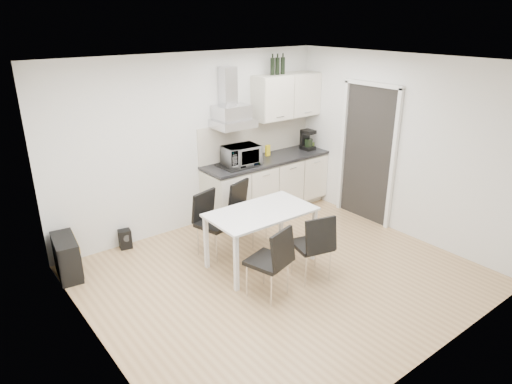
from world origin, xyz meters
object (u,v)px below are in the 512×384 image
Objects in this scene: dining_table at (261,217)px; chair_near_right at (311,246)px; chair_far_left at (215,225)px; chair_near_left at (268,262)px; floor_speaker at (125,239)px; kitchenette at (267,163)px; chair_far_right at (250,213)px; guitar_amp at (67,257)px.

dining_table is 0.74m from chair_near_right.
chair_near_right is at bearing -67.00° from dining_table.
chair_far_left and chair_near_left have the same top height.
floor_speaker is (-0.91, 0.93, -0.30)m from chair_far_left.
chair_far_left is at bearing -153.34° from kitchenette.
chair_far_left is 1.20m from chair_near_left.
chair_far_right reaches higher than dining_table.
kitchenette reaches higher than chair_near_left.
kitchenette is at bearing -168.44° from chair_far_left.
dining_table is at bearing 105.13° from chair_far_left.
chair_far_left is at bearing 130.15° from chair_near_right.
floor_speaker is (-1.24, 1.50, -0.53)m from dining_table.
dining_table is at bearing 47.69° from chair_far_right.
chair_far_left and chair_far_right have the same top height.
guitar_amp is (-2.38, 0.65, -0.18)m from chair_far_right.
chair_near_right is (0.27, -0.65, -0.22)m from dining_table.
chair_far_right reaches higher than guitar_amp.
chair_near_left is 2.31m from floor_speaker.
kitchenette is 2.23m from chair_near_right.
chair_near_left is 2.54m from guitar_amp.
chair_far_right is 2.47m from guitar_amp.
chair_near_right is at bearing 71.92° from chair_far_right.
floor_speaker is (0.86, 0.25, -0.12)m from guitar_amp.
dining_table is 1.55× the size of chair_far_right.
guitar_amp is at bearing -153.25° from floor_speaker.
guitar_amp reaches higher than floor_speaker.
chair_far_left is 1.00× the size of chair_near_right.
chair_near_left is at bearing 71.55° from chair_far_left.
chair_far_right is at bearing 103.79° from chair_near_right.
chair_far_left reaches higher than floor_speaker.
dining_table is 0.70m from chair_far_left.
chair_far_right is 1.00× the size of chair_near_right.
kitchenette reaches higher than chair_near_right.
chair_near_right is at bearing -31.07° from guitar_amp.
chair_near_left is (-0.07, -1.20, 0.00)m from chair_far_left.
chair_far_right is 3.23× the size of floor_speaker.
chair_near_left is at bearing 43.34° from chair_far_right.
kitchenette is at bearing 79.20° from chair_near_right.
chair_far_right and chair_near_right have the same top height.
chair_near_right reaches higher than floor_speaker.
chair_near_right is at bearing -114.83° from kitchenette.
floor_speaker is (-1.51, 2.16, -0.30)m from chair_near_right.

